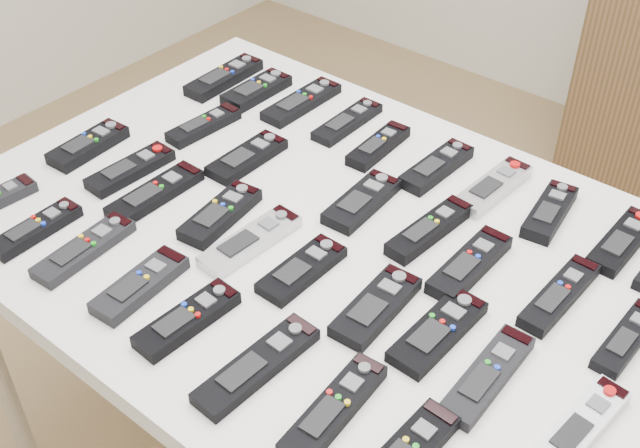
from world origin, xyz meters
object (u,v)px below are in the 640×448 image
Objects in this scene: remote_3 at (347,122)px; remote_10 at (204,125)px; remote_11 at (247,157)px; remote_16 at (627,338)px; remote_15 at (559,295)px; remote_24 at (438,331)px; remote_17 at (88,145)px; remote_30 at (140,285)px; remote_6 at (493,187)px; remote_25 at (488,375)px; remote_31 at (187,319)px; remote_1 at (257,90)px; remote_29 at (84,249)px; remote_4 at (378,146)px; remote_21 at (251,241)px; remote_33 at (334,409)px; remote_32 at (257,365)px; remote_0 at (224,77)px; remote_20 at (220,214)px; remote_13 at (429,229)px; remote_14 at (470,264)px; remote_19 at (155,193)px; remote_23 at (376,307)px; remote_18 at (130,169)px; remote_2 at (302,102)px; remote_28 at (36,229)px; remote_5 at (437,167)px; remote_7 at (550,212)px; remote_22 at (302,270)px; remote_26 at (580,427)px; table at (320,259)px; remote_12 at (362,201)px; remote_8 at (622,241)px.

remote_10 is at bearing -137.57° from remote_3.
remote_11 reaches higher than remote_16.
remote_15 is 1.03× the size of remote_24.
remote_30 is (0.38, -0.19, -0.00)m from remote_17.
remote_25 is at bearing -57.43° from remote_6.
remote_24 is 1.06× the size of remote_31.
remote_1 reaches higher than remote_29.
remote_4 reaches higher than remote_21.
remote_33 is at bearing -77.79° from remote_6.
remote_32 is (0.63, -0.20, -0.00)m from remote_17.
remote_20 is (0.33, -0.35, 0.00)m from remote_0.
remote_30 is at bearing -119.68° from remote_13.
remote_14 is (0.08, -0.21, 0.00)m from remote_6.
remote_19 is 0.99× the size of remote_21.
remote_24 is at bearing 6.42° from remote_23.
remote_30 reaches higher than remote_18.
remote_14 is at bearing -21.04° from remote_2.
remote_11 is at bearing -6.00° from remote_10.
remote_0 is 0.65m from remote_13.
remote_28 and remote_32 have the same top height.
remote_1 reaches higher than remote_15.
remote_7 is (0.23, 0.01, 0.00)m from remote_5.
remote_5 is at bearing -5.71° from remote_3.
remote_23 is (0.14, 0.01, 0.00)m from remote_22.
remote_20 is 0.25m from remote_31.
remote_11 is 0.99× the size of remote_23.
remote_26 is at bearing -1.18° from remote_25.
table is at bearing -137.30° from remote_13.
remote_12 is at bearing 118.76° from remote_33.
remote_14 reaches higher than remote_23.
remote_1 is 0.99m from remote_26.
remote_18 is (-0.38, -0.09, 0.07)m from table.
remote_12 is 0.26m from remote_23.
remote_20 reaches higher than remote_26.
remote_18 is 0.96× the size of remote_24.
remote_12 is (-0.40, -0.19, 0.00)m from remote_8.
remote_17 is 0.85× the size of remote_25.
remote_12 is (0.25, 0.03, 0.00)m from remote_11.
remote_11 is 0.92× the size of remote_26.
remote_28 reaches higher than remote_25.
remote_32 is at bearing -125.25° from remote_24.
remote_10 is 0.46m from remote_30.
remote_14 is 0.16m from remote_24.
remote_3 is 1.02× the size of remote_18.
remote_12 reaches higher than remote_19.
remote_14 reaches higher than remote_10.
remote_4 is 0.18m from remote_12.
remote_1 is at bearing 144.89° from remote_23.
remote_13 is 0.90× the size of remote_32.
remote_12 reaches higher than remote_32.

